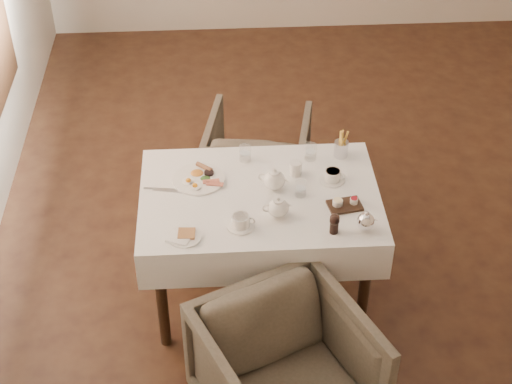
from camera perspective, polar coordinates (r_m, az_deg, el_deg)
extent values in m
plane|color=black|center=(5.39, 5.96, -0.25)|extent=(5.00, 5.00, 0.00)
plane|color=beige|center=(2.64, 15.83, -10.06)|extent=(4.50, 0.00, 4.50)
cube|color=black|center=(4.19, 0.27, -0.54)|extent=(1.20, 0.80, 0.04)
cube|color=white|center=(4.24, 0.27, -1.40)|extent=(1.28, 0.88, 0.23)
cylinder|color=black|center=(4.70, -6.60, -1.64)|extent=(0.06, 0.06, 0.70)
cylinder|color=black|center=(4.74, 6.52, -1.13)|extent=(0.06, 0.06, 0.70)
cylinder|color=black|center=(4.20, -6.88, -7.67)|extent=(0.06, 0.06, 0.70)
cylinder|color=black|center=(4.26, 7.88, -7.02)|extent=(0.06, 0.06, 0.70)
imported|color=#463F33|center=(3.85, 2.21, -13.12)|extent=(0.99, 1.00, 0.69)
imported|color=#463F33|center=(5.18, 0.13, 2.43)|extent=(0.77, 0.78, 0.61)
cylinder|color=white|center=(4.27, -4.18, 0.94)|extent=(0.28, 0.28, 0.01)
ellipsoid|color=#C17222|center=(4.30, -4.32, 1.46)|extent=(0.07, 0.07, 0.02)
cylinder|color=brown|center=(4.33, -3.79, 1.83)|extent=(0.09, 0.09, 0.03)
cylinder|color=black|center=(4.29, -3.44, 1.39)|extent=(0.05, 0.05, 0.02)
cube|color=maroon|center=(4.23, -3.15, 0.69)|extent=(0.09, 0.05, 0.01)
ellipsoid|color=#264C19|center=(4.26, -3.71, 1.03)|extent=(0.06, 0.05, 0.02)
cylinder|color=white|center=(3.92, -5.21, -3.23)|extent=(0.17, 0.17, 0.01)
cube|color=#935B30|center=(3.92, -5.08, -3.02)|extent=(0.09, 0.09, 0.01)
cube|color=white|center=(3.91, -5.63, -3.38)|extent=(0.14, 0.12, 0.01)
cylinder|color=white|center=(4.29, 2.90, 1.74)|extent=(0.09, 0.09, 0.08)
cylinder|color=white|center=(3.97, -1.12, -2.47)|extent=(0.14, 0.14, 0.01)
cylinder|color=white|center=(3.95, -1.12, -2.09)|extent=(0.11, 0.11, 0.06)
cylinder|color=olive|center=(3.93, -1.13, -1.77)|extent=(0.08, 0.08, 0.00)
cylinder|color=white|center=(4.28, 5.57, 0.88)|extent=(0.14, 0.14, 0.01)
cylinder|color=white|center=(4.26, 5.59, 1.23)|extent=(0.11, 0.11, 0.06)
cylinder|color=olive|center=(4.24, 5.62, 1.52)|extent=(0.08, 0.08, 0.00)
cylinder|color=silver|center=(4.38, -0.80, 2.83)|extent=(0.07, 0.07, 0.09)
cylinder|color=silver|center=(4.15, 3.26, 0.25)|extent=(0.07, 0.07, 0.09)
cylinder|color=silver|center=(4.41, 3.99, 2.94)|extent=(0.09, 0.09, 0.09)
cube|color=black|center=(4.11, 6.47, -0.98)|extent=(0.19, 0.14, 0.02)
cylinder|color=white|center=(4.09, 5.96, -0.77)|extent=(0.05, 0.05, 0.03)
cylinder|color=maroon|center=(4.11, 7.14, -0.63)|extent=(0.04, 0.04, 0.03)
cylinder|color=silver|center=(4.44, 6.21, 3.13)|extent=(0.08, 0.08, 0.09)
cube|color=silver|center=(4.23, -6.94, 0.22)|extent=(0.19, 0.04, 0.00)
cube|color=silver|center=(4.21, -6.20, 0.05)|extent=(0.20, 0.06, 0.00)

